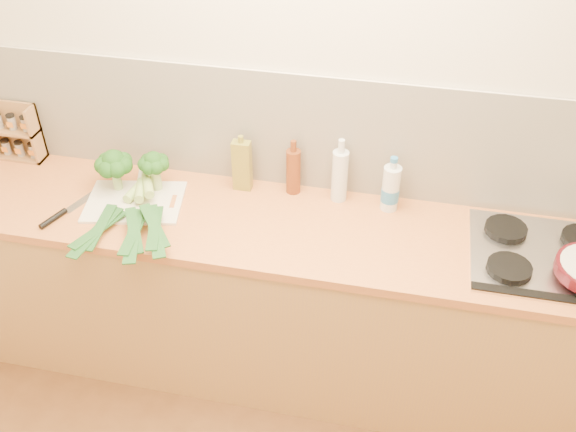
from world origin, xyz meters
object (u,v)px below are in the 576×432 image
Objects in this scene: gas_hob at (547,256)px; chefs_knife at (61,214)px; spice_rack at (17,134)px; chopping_board at (135,202)px.

gas_hob reaches higher than chefs_knife.
gas_hob is at bearing -5.90° from spice_rack.
spice_rack reaches higher than chopping_board.
gas_hob reaches higher than chopping_board.
chopping_board is 0.31m from chefs_knife.
gas_hob is 1.72m from chopping_board.
spice_rack is (-0.40, 0.39, 0.11)m from chefs_knife.
spice_rack is at bearing 149.86° from chopping_board.
spice_rack is (-2.39, 0.25, 0.11)m from gas_hob.
chefs_knife is at bearing -175.81° from gas_hob.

